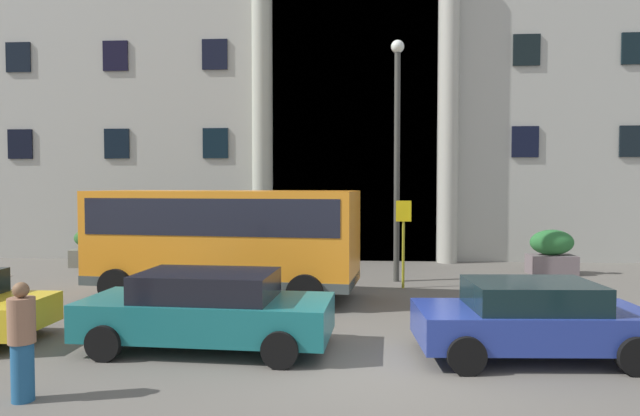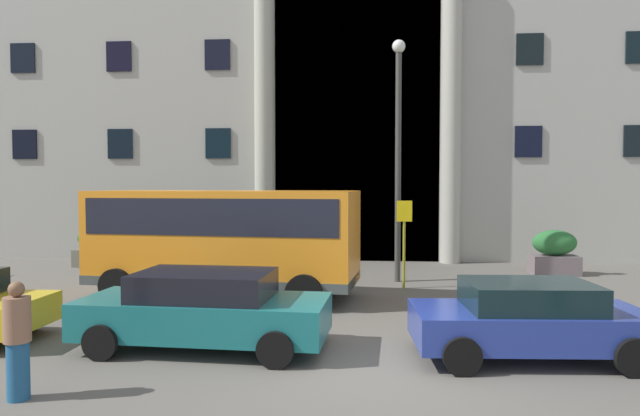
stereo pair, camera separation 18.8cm
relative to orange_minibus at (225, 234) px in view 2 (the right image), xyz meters
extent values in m
cube|color=#5F5B54|center=(3.92, -5.50, -1.75)|extent=(80.00, 64.00, 0.12)
cube|color=#A8A9A0|center=(3.92, 12.00, 8.87)|extent=(35.12, 9.00, 21.13)
cube|color=black|center=(3.39, 7.56, 4.17)|extent=(6.42, 0.12, 11.73)
cylinder|color=#AAAD9D|center=(-0.20, 7.25, 4.17)|extent=(0.77, 0.77, 11.73)
cylinder|color=#ADACA0|center=(6.99, 7.25, 4.17)|extent=(0.77, 0.77, 11.73)
cube|color=black|center=(-10.13, 7.46, 2.95)|extent=(1.01, 0.08, 1.19)
cube|color=black|center=(-6.11, 7.46, 2.95)|extent=(1.01, 0.08, 1.19)
cube|color=black|center=(-2.10, 7.46, 2.95)|extent=(1.01, 0.08, 1.19)
cube|color=black|center=(9.94, 7.46, 2.95)|extent=(1.01, 0.08, 1.19)
cube|color=black|center=(13.96, 7.46, 2.95)|extent=(1.01, 0.08, 1.19)
cube|color=black|center=(-10.13, 7.46, 6.44)|extent=(1.01, 0.08, 1.19)
cube|color=black|center=(-6.11, 7.46, 6.44)|extent=(1.01, 0.08, 1.19)
cube|color=black|center=(-2.10, 7.46, 6.44)|extent=(1.01, 0.08, 1.19)
cube|color=black|center=(9.94, 7.46, 6.44)|extent=(1.01, 0.08, 1.19)
cube|color=black|center=(13.96, 7.46, 6.44)|extent=(1.01, 0.08, 1.19)
cube|color=orange|center=(-0.01, 0.00, -0.05)|extent=(7.14, 3.18, 2.39)
cube|color=#1D202C|center=(-0.01, 0.00, 0.52)|extent=(6.74, 3.17, 0.91)
cube|color=#1D202C|center=(3.36, -0.39, 0.32)|extent=(0.29, 2.01, 1.14)
cube|color=#444D4B|center=(-0.01, 0.00, -1.12)|extent=(7.15, 3.22, 0.24)
cylinder|color=black|center=(2.53, 0.91, -1.24)|extent=(0.93, 0.38, 0.90)
cylinder|color=black|center=(2.26, -1.47, -1.24)|extent=(0.93, 0.38, 0.90)
cylinder|color=black|center=(-2.27, 1.47, -1.24)|extent=(0.93, 0.38, 0.90)
cylinder|color=black|center=(-2.55, -0.91, -1.24)|extent=(0.93, 0.38, 0.90)
cylinder|color=olive|center=(4.82, 1.75, -0.45)|extent=(0.08, 0.08, 2.49)
cube|color=yellow|center=(4.82, 1.72, 0.55)|extent=(0.44, 0.03, 0.60)
cube|color=slate|center=(-1.41, 4.91, -1.41)|extent=(2.02, 0.86, 0.57)
ellipsoid|color=#376036|center=(-1.41, 4.91, -0.60)|extent=(1.94, 0.78, 1.04)
cube|color=slate|center=(-5.94, 5.35, -1.38)|extent=(1.90, 0.83, 0.63)
ellipsoid|color=#2D622D|center=(-5.94, 5.35, -0.65)|extent=(1.82, 0.74, 0.83)
cube|color=slate|center=(10.02, 4.62, -1.37)|extent=(1.50, 0.90, 0.64)
ellipsoid|color=#2A6D33|center=(10.02, 4.62, -0.62)|extent=(1.44, 0.81, 0.85)
cube|color=#253994|center=(6.46, -4.71, -1.12)|extent=(4.00, 1.93, 0.60)
cube|color=black|center=(6.46, -4.71, -0.59)|extent=(2.19, 1.63, 0.46)
cylinder|color=black|center=(7.75, -3.78, -1.38)|extent=(0.63, 0.23, 0.62)
cylinder|color=black|center=(7.83, -5.51, -1.38)|extent=(0.63, 0.23, 0.62)
cylinder|color=black|center=(5.08, -3.91, -1.38)|extent=(0.63, 0.23, 0.62)
cylinder|color=black|center=(5.17, -5.64, -1.38)|extent=(0.63, 0.23, 0.62)
cube|color=#18686B|center=(0.73, -4.52, -1.09)|extent=(4.59, 2.10, 0.66)
cube|color=black|center=(0.73, -4.52, -0.52)|extent=(2.52, 1.75, 0.48)
cylinder|color=black|center=(2.31, -3.71, -1.38)|extent=(0.63, 0.24, 0.62)
cylinder|color=black|center=(2.19, -5.52, -1.38)|extent=(0.63, 0.24, 0.62)
cylinder|color=black|center=(-0.73, -3.51, -1.38)|extent=(0.63, 0.24, 0.62)
cylinder|color=black|center=(-0.85, -5.32, -1.38)|extent=(0.63, 0.24, 0.62)
cylinder|color=black|center=(-3.24, -3.52, -1.38)|extent=(0.62, 0.21, 0.62)
cylinder|color=black|center=(-4.40, -2.22, -1.39)|extent=(0.60, 0.26, 0.60)
cylinder|color=#A5A5A8|center=(-4.50, -2.25, -0.81)|extent=(0.18, 0.54, 0.03)
cylinder|color=black|center=(1.65, -2.45, -1.39)|extent=(0.61, 0.18, 0.60)
cylinder|color=black|center=(0.32, -2.28, -1.39)|extent=(0.61, 0.20, 0.60)
cube|color=black|center=(0.98, -2.37, -1.11)|extent=(0.88, 0.35, 0.32)
cube|color=black|center=(0.80, -2.35, -0.93)|extent=(0.54, 0.26, 0.12)
cylinder|color=#A5A5A8|center=(1.54, -2.44, -0.81)|extent=(0.10, 0.55, 0.03)
cylinder|color=#205482|center=(-1.18, -7.10, -1.29)|extent=(0.30, 0.30, 0.82)
cylinder|color=#8D644C|center=(-1.18, -7.10, -0.56)|extent=(0.36, 0.36, 0.63)
sphere|color=brown|center=(-1.18, -7.10, -0.14)|extent=(0.22, 0.22, 0.22)
cylinder|color=#3C3D39|center=(4.71, 2.89, 1.83)|extent=(0.18, 0.18, 7.04)
sphere|color=white|center=(4.71, 2.89, 5.53)|extent=(0.40, 0.40, 0.40)
camera|label=1|loc=(3.39, -14.46, 1.31)|focal=31.37mm
camera|label=2|loc=(3.58, -14.45, 1.31)|focal=31.37mm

